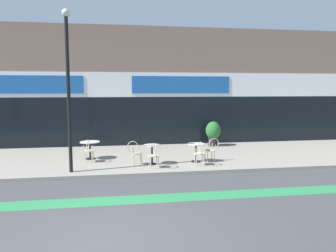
# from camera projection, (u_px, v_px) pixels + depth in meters

# --- Properties ---
(ground_plane) EXTENTS (120.00, 120.00, 0.00)m
(ground_plane) POSITION_uv_depth(u_px,v_px,m) (100.00, 241.00, 6.36)
(ground_plane) COLOR #424244
(sidewalk_slab) EXTENTS (40.00, 5.50, 0.12)m
(sidewalk_slab) POSITION_uv_depth(u_px,v_px,m) (108.00, 159.00, 13.46)
(sidewalk_slab) COLOR gray
(sidewalk_slab) RESTS_ON ground
(storefront_facade) EXTENTS (40.00, 4.06, 5.95)m
(storefront_facade) POSITION_uv_depth(u_px,v_px,m) (109.00, 88.00, 17.75)
(storefront_facade) COLOR #7F6656
(storefront_facade) RESTS_ON ground
(bike_lane_stripe) EXTENTS (36.00, 0.70, 0.01)m
(bike_lane_stripe) POSITION_uv_depth(u_px,v_px,m) (104.00, 201.00, 8.57)
(bike_lane_stripe) COLOR #2D844C
(bike_lane_stripe) RESTS_ON ground
(bistro_table_0) EXTENTS (0.79, 0.79, 0.70)m
(bistro_table_0) POSITION_uv_depth(u_px,v_px,m) (90.00, 146.00, 13.10)
(bistro_table_0) COLOR black
(bistro_table_0) RESTS_ON sidewalk_slab
(bistro_table_1) EXTENTS (0.63, 0.63, 0.74)m
(bistro_table_1) POSITION_uv_depth(u_px,v_px,m) (152.00, 151.00, 12.18)
(bistro_table_1) COLOR black
(bistro_table_1) RESTS_ON sidewalk_slab
(bistro_table_2) EXTENTS (0.68, 0.68, 0.71)m
(bistro_table_2) POSITION_uv_depth(u_px,v_px,m) (196.00, 149.00, 12.58)
(bistro_table_2) COLOR black
(bistro_table_2) RESTS_ON sidewalk_slab
(cafe_chair_0_near) EXTENTS (0.44, 0.59, 0.90)m
(cafe_chair_0_near) POSITION_uv_depth(u_px,v_px,m) (88.00, 149.00, 12.49)
(cafe_chair_0_near) COLOR beige
(cafe_chair_0_near) RESTS_ON sidewalk_slab
(cafe_chair_1_near) EXTENTS (0.44, 0.59, 0.90)m
(cafe_chair_1_near) POSITION_uv_depth(u_px,v_px,m) (154.00, 154.00, 11.57)
(cafe_chair_1_near) COLOR beige
(cafe_chair_1_near) RESTS_ON sidewalk_slab
(cafe_chair_1_side) EXTENTS (0.59, 0.44, 0.90)m
(cafe_chair_1_side) POSITION_uv_depth(u_px,v_px,m) (135.00, 151.00, 12.07)
(cafe_chair_1_side) COLOR beige
(cafe_chair_1_side) RESTS_ON sidewalk_slab
(cafe_chair_2_near) EXTENTS (0.41, 0.58, 0.90)m
(cafe_chair_2_near) POSITION_uv_depth(u_px,v_px,m) (200.00, 152.00, 11.97)
(cafe_chair_2_near) COLOR beige
(cafe_chair_2_near) RESTS_ON sidewalk_slab
(cafe_chair_2_side) EXTENTS (0.59, 0.43, 0.90)m
(cafe_chair_2_side) POSITION_uv_depth(u_px,v_px,m) (212.00, 148.00, 12.68)
(cafe_chair_2_side) COLOR beige
(cafe_chair_2_side) RESTS_ON sidewalk_slab
(planter_pot) EXTENTS (0.73, 0.73, 1.20)m
(planter_pot) POSITION_uv_depth(u_px,v_px,m) (213.00, 132.00, 16.06)
(planter_pot) COLOR #232326
(planter_pot) RESTS_ON sidewalk_slab
(lamp_post) EXTENTS (0.26, 0.26, 5.37)m
(lamp_post) POSITION_uv_depth(u_px,v_px,m) (68.00, 80.00, 10.76)
(lamp_post) COLOR black
(lamp_post) RESTS_ON sidewalk_slab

